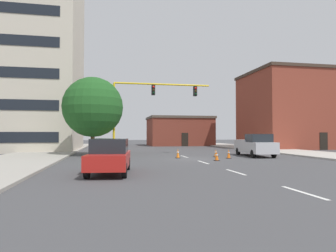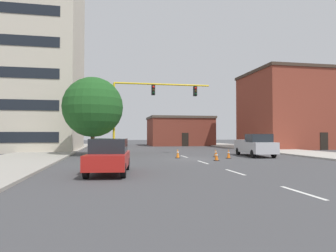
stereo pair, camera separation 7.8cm
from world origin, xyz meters
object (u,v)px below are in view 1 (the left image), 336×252
object	(u,v)px
traffic_cone_roadside_a	(216,153)
traffic_cone_roadside_b	(229,154)
traffic_signal_gantry	(129,131)
traffic_cone_roadside_d	(178,153)
tree_left_near	(93,107)
pickup_truck_silver	(255,145)
traffic_cone_roadside_c	(217,156)
sedan_red_near_left	(110,156)

from	to	relation	value
traffic_cone_roadside_a	traffic_cone_roadside_b	distance (m)	1.76
traffic_signal_gantry	traffic_cone_roadside_d	distance (m)	5.86
traffic_signal_gantry	tree_left_near	distance (m)	3.92
traffic_cone_roadside_a	traffic_cone_roadside_b	bearing A→B (deg)	-73.98
traffic_signal_gantry	pickup_truck_silver	distance (m)	11.60
traffic_cone_roadside_a	traffic_cone_roadside_c	size ratio (longest dim) A/B	0.98
pickup_truck_silver	traffic_cone_roadside_a	bearing A→B (deg)	-178.51
traffic_signal_gantry	traffic_cone_roadside_a	size ratio (longest dim) A/B	15.18
traffic_cone_roadside_c	sedan_red_near_left	bearing A→B (deg)	-142.87
sedan_red_near_left	pickup_truck_silver	bearing A→B (deg)	36.63
sedan_red_near_left	traffic_cone_roadside_c	bearing A→B (deg)	37.13
traffic_signal_gantry	traffic_cone_roadside_a	world-z (taller)	traffic_signal_gantry
pickup_truck_silver	traffic_cone_roadside_d	world-z (taller)	pickup_truck_silver
traffic_signal_gantry	pickup_truck_silver	bearing A→B (deg)	-16.83
traffic_signal_gantry	traffic_cone_roadside_c	bearing A→B (deg)	-48.35
sedan_red_near_left	traffic_cone_roadside_a	world-z (taller)	sedan_red_near_left
sedan_red_near_left	traffic_cone_roadside_b	size ratio (longest dim) A/B	6.19
tree_left_near	traffic_cone_roadside_a	bearing A→B (deg)	-19.12
tree_left_near	traffic_cone_roadside_c	world-z (taller)	tree_left_near
pickup_truck_silver	traffic_cone_roadside_c	bearing A→B (deg)	-144.18
pickup_truck_silver	traffic_cone_roadside_b	xyz separation A→B (m)	(-3.24, -1.79, -0.60)
tree_left_near	traffic_cone_roadside_b	size ratio (longest dim) A/B	9.59
sedan_red_near_left	traffic_cone_roadside_b	world-z (taller)	sedan_red_near_left
traffic_cone_roadside_a	traffic_cone_roadside_d	xyz separation A→B (m)	(-3.50, -0.58, 0.06)
pickup_truck_silver	traffic_cone_roadside_d	xyz separation A→B (m)	(-7.22, -0.68, -0.59)
pickup_truck_silver	traffic_cone_roadside_b	bearing A→B (deg)	-151.11
traffic_cone_roadside_d	pickup_truck_silver	bearing A→B (deg)	5.36
traffic_signal_gantry	sedan_red_near_left	distance (m)	12.97
tree_left_near	traffic_cone_roadside_d	world-z (taller)	tree_left_near
tree_left_near	traffic_cone_roadside_d	xyz separation A→B (m)	(7.08, -4.25, -4.08)
sedan_red_near_left	traffic_cone_roadside_b	distance (m)	12.19
traffic_cone_roadside_b	traffic_cone_roadside_d	distance (m)	4.13
pickup_truck_silver	tree_left_near	bearing A→B (deg)	165.98
tree_left_near	traffic_cone_roadside_d	bearing A→B (deg)	-30.96
tree_left_near	traffic_cone_roadside_a	distance (m)	11.93
traffic_signal_gantry	sedan_red_near_left	size ratio (longest dim) A/B	2.16
tree_left_near	sedan_red_near_left	world-z (taller)	tree_left_near
tree_left_near	traffic_cone_roadside_b	distance (m)	12.95
sedan_red_near_left	traffic_cone_roadside_c	size ratio (longest dim) A/B	6.90
traffic_cone_roadside_d	traffic_cone_roadside_a	bearing A→B (deg)	9.44
traffic_cone_roadside_a	traffic_cone_roadside_c	xyz separation A→B (m)	(-1.19, -3.45, 0.01)
tree_left_near	traffic_cone_roadside_c	size ratio (longest dim) A/B	10.69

